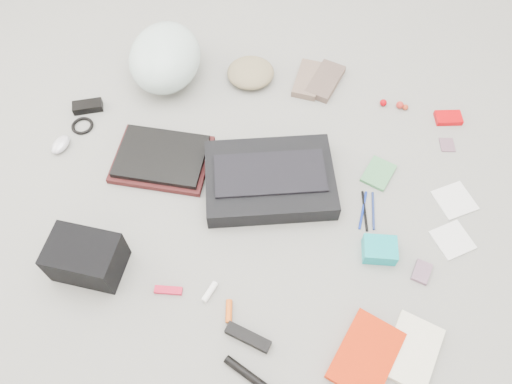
% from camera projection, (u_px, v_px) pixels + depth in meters
% --- Properties ---
extents(ground_plane, '(4.00, 4.00, 0.00)m').
position_uv_depth(ground_plane, '(256.00, 199.00, 1.80)').
color(ground_plane, gray).
extents(messenger_bag, '(0.53, 0.44, 0.08)m').
position_uv_depth(messenger_bag, '(270.00, 180.00, 1.79)').
color(messenger_bag, black).
rests_on(messenger_bag, ground_plane).
extents(bag_flap, '(0.43, 0.28, 0.01)m').
position_uv_depth(bag_flap, '(270.00, 173.00, 1.76)').
color(bag_flap, black).
rests_on(bag_flap, messenger_bag).
extents(laptop_sleeve, '(0.36, 0.28, 0.02)m').
position_uv_depth(laptop_sleeve, '(162.00, 160.00, 1.87)').
color(laptop_sleeve, '#411515').
rests_on(laptop_sleeve, ground_plane).
extents(laptop, '(0.33, 0.25, 0.02)m').
position_uv_depth(laptop, '(161.00, 156.00, 1.85)').
color(laptop, black).
rests_on(laptop, laptop_sleeve).
extents(bike_helmet, '(0.32, 0.39, 0.21)m').
position_uv_depth(bike_helmet, '(165.00, 58.00, 2.01)').
color(bike_helmet, silver).
rests_on(bike_helmet, ground_plane).
extents(beanie, '(0.24, 0.23, 0.07)m').
position_uv_depth(beanie, '(251.00, 73.00, 2.07)').
color(beanie, '#897958').
rests_on(beanie, ground_plane).
extents(mitten_left, '(0.11, 0.20, 0.03)m').
position_uv_depth(mitten_left, '(308.00, 79.00, 2.08)').
color(mitten_left, '#755E50').
rests_on(mitten_left, ground_plane).
extents(mitten_right, '(0.15, 0.22, 0.03)m').
position_uv_depth(mitten_right, '(325.00, 81.00, 2.07)').
color(mitten_right, brown).
rests_on(mitten_right, ground_plane).
extents(power_brick, '(0.13, 0.10, 0.03)m').
position_uv_depth(power_brick, '(88.00, 106.00, 2.00)').
color(power_brick, black).
rests_on(power_brick, ground_plane).
extents(cable_coil, '(0.10, 0.10, 0.01)m').
position_uv_depth(cable_coil, '(82.00, 126.00, 1.96)').
color(cable_coil, black).
rests_on(cable_coil, ground_plane).
extents(mouse, '(0.07, 0.10, 0.03)m').
position_uv_depth(mouse, '(60.00, 144.00, 1.90)').
color(mouse, silver).
rests_on(mouse, ground_plane).
extents(camera_bag, '(0.22, 0.16, 0.14)m').
position_uv_depth(camera_bag, '(86.00, 258.00, 1.60)').
color(camera_bag, black).
rests_on(camera_bag, ground_plane).
extents(multitool, '(0.09, 0.04, 0.01)m').
position_uv_depth(multitool, '(168.00, 290.00, 1.61)').
color(multitool, '#B9102C').
rests_on(multitool, ground_plane).
extents(toiletry_tube_white, '(0.04, 0.07, 0.02)m').
position_uv_depth(toiletry_tube_white, '(210.00, 292.00, 1.60)').
color(toiletry_tube_white, white).
rests_on(toiletry_tube_white, ground_plane).
extents(toiletry_tube_orange, '(0.04, 0.08, 0.02)m').
position_uv_depth(toiletry_tube_orange, '(229.00, 311.00, 1.57)').
color(toiletry_tube_orange, '#D25414').
rests_on(toiletry_tube_orange, ground_plane).
extents(u_lock, '(0.15, 0.07, 0.03)m').
position_uv_depth(u_lock, '(248.00, 337.00, 1.53)').
color(u_lock, black).
rests_on(u_lock, ground_plane).
extents(book_red, '(0.23, 0.28, 0.03)m').
position_uv_depth(book_red, '(366.00, 355.00, 1.50)').
color(book_red, red).
rests_on(book_red, ground_plane).
extents(book_white, '(0.19, 0.24, 0.02)m').
position_uv_depth(book_white, '(412.00, 351.00, 1.51)').
color(book_white, beige).
rests_on(book_white, ground_plane).
extents(notepad, '(0.13, 0.15, 0.01)m').
position_uv_depth(notepad, '(378.00, 173.00, 1.84)').
color(notepad, '#41824E').
rests_on(notepad, ground_plane).
extents(pen_blue, '(0.01, 0.16, 0.01)m').
position_uv_depth(pen_blue, '(363.00, 210.00, 1.77)').
color(pen_blue, navy).
rests_on(pen_blue, ground_plane).
extents(pen_black, '(0.04, 0.16, 0.01)m').
position_uv_depth(pen_black, '(365.00, 211.00, 1.77)').
color(pen_black, black).
rests_on(pen_black, ground_plane).
extents(pen_navy, '(0.03, 0.15, 0.01)m').
position_uv_depth(pen_navy, '(373.00, 211.00, 1.77)').
color(pen_navy, navy).
rests_on(pen_navy, ground_plane).
extents(accordion_wallet, '(0.12, 0.10, 0.06)m').
position_uv_depth(accordion_wallet, '(380.00, 250.00, 1.66)').
color(accordion_wallet, '#0B9EA6').
rests_on(accordion_wallet, ground_plane).
extents(card_deck, '(0.07, 0.09, 0.01)m').
position_uv_depth(card_deck, '(422.00, 272.00, 1.64)').
color(card_deck, slate).
rests_on(card_deck, ground_plane).
extents(napkin_top, '(0.17, 0.17, 0.01)m').
position_uv_depth(napkin_top, '(454.00, 200.00, 1.79)').
color(napkin_top, silver).
rests_on(napkin_top, ground_plane).
extents(napkin_bottom, '(0.17, 0.17, 0.01)m').
position_uv_depth(napkin_bottom, '(452.00, 240.00, 1.71)').
color(napkin_bottom, silver).
rests_on(napkin_bottom, ground_plane).
extents(lollipop_a, '(0.03, 0.03, 0.03)m').
position_uv_depth(lollipop_a, '(383.00, 103.00, 2.01)').
color(lollipop_a, '#A90008').
rests_on(lollipop_a, ground_plane).
extents(lollipop_b, '(0.04, 0.04, 0.03)m').
position_uv_depth(lollipop_b, '(400.00, 105.00, 2.01)').
color(lollipop_b, '#AF241D').
rests_on(lollipop_b, ground_plane).
extents(lollipop_c, '(0.03, 0.03, 0.02)m').
position_uv_depth(lollipop_c, '(405.00, 107.00, 2.00)').
color(lollipop_c, '#9F3017').
rests_on(lollipop_c, ground_plane).
extents(altoids_tin, '(0.11, 0.09, 0.02)m').
position_uv_depth(altoids_tin, '(448.00, 118.00, 1.98)').
color(altoids_tin, '#C3050A').
rests_on(altoids_tin, ground_plane).
extents(stamp_sheet, '(0.07, 0.07, 0.00)m').
position_uv_depth(stamp_sheet, '(447.00, 145.00, 1.92)').
color(stamp_sheet, '#765364').
rests_on(stamp_sheet, ground_plane).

